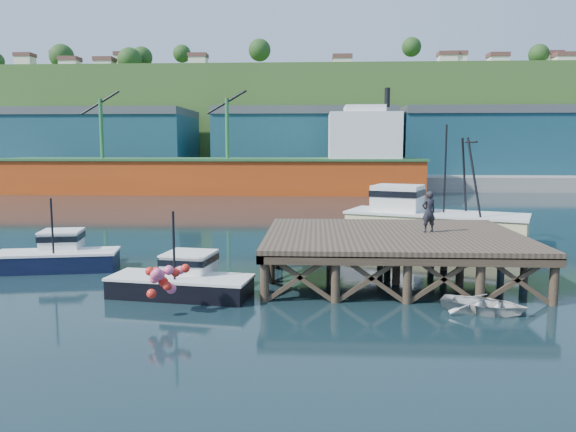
# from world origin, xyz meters

# --- Properties ---
(ground) EXTENTS (300.00, 300.00, 0.00)m
(ground) POSITION_xyz_m (0.00, 0.00, 0.00)
(ground) COLOR black
(ground) RESTS_ON ground
(wharf) EXTENTS (12.00, 10.00, 2.62)m
(wharf) POSITION_xyz_m (5.50, -0.19, 1.94)
(wharf) COLOR brown
(wharf) RESTS_ON ground
(far_quay) EXTENTS (160.00, 40.00, 2.00)m
(far_quay) POSITION_xyz_m (0.00, 70.00, 1.00)
(far_quay) COLOR gray
(far_quay) RESTS_ON ground
(warehouse_left) EXTENTS (32.00, 16.00, 9.00)m
(warehouse_left) POSITION_xyz_m (-35.00, 65.00, 6.50)
(warehouse_left) COLOR #194153
(warehouse_left) RESTS_ON far_quay
(warehouse_mid) EXTENTS (28.00, 16.00, 9.00)m
(warehouse_mid) POSITION_xyz_m (0.00, 65.00, 6.50)
(warehouse_mid) COLOR #194153
(warehouse_mid) RESTS_ON far_quay
(warehouse_right) EXTENTS (30.00, 16.00, 9.00)m
(warehouse_right) POSITION_xyz_m (30.00, 65.00, 6.50)
(warehouse_right) COLOR #194153
(warehouse_right) RESTS_ON far_quay
(cargo_ship) EXTENTS (55.50, 10.00, 13.75)m
(cargo_ship) POSITION_xyz_m (-8.46, 48.00, 3.31)
(cargo_ship) COLOR #C03F12
(cargo_ship) RESTS_ON ground
(hillside) EXTENTS (220.00, 50.00, 22.00)m
(hillside) POSITION_xyz_m (0.00, 100.00, 11.00)
(hillside) COLOR #2D511E
(hillside) RESTS_ON ground
(boat_navy) EXTENTS (6.23, 3.81, 3.71)m
(boat_navy) POSITION_xyz_m (-11.24, 0.74, 0.75)
(boat_navy) COLOR black
(boat_navy) RESTS_ON ground
(boat_black) EXTENTS (6.16, 5.13, 3.65)m
(boat_black) POSITION_xyz_m (-3.73, -3.90, 0.67)
(boat_black) COLOR black
(boat_black) RESTS_ON ground
(trawler) EXTENTS (12.05, 8.05, 7.61)m
(trawler) POSITION_xyz_m (9.40, 10.02, 1.57)
(trawler) COLOR beige
(trawler) RESTS_ON ground
(dinghy) EXTENTS (3.77, 3.34, 0.65)m
(dinghy) POSITION_xyz_m (8.19, -5.80, 0.32)
(dinghy) COLOR silver
(dinghy) RESTS_ON ground
(dockworker) EXTENTS (0.84, 0.68, 1.98)m
(dockworker) POSITION_xyz_m (7.24, 0.28, 3.12)
(dockworker) COLOR black
(dockworker) RESTS_ON wharf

